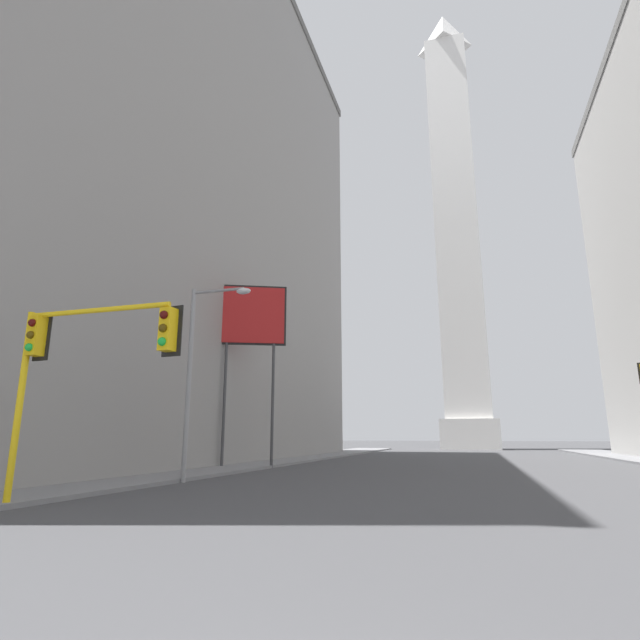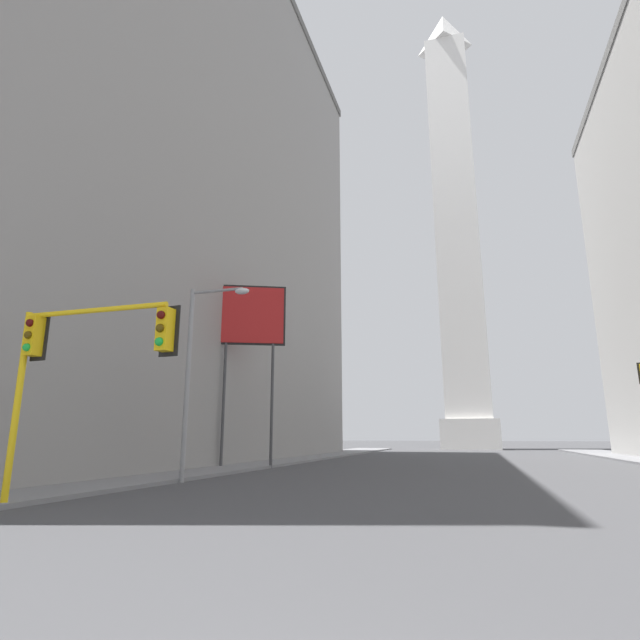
% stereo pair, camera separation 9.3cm
% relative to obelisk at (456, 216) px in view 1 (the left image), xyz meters
% --- Properties ---
extents(sidewalk_left, '(5.00, 88.25, 0.15)m').
position_rel_obelisk_xyz_m(sidewalk_left, '(-13.29, -47.06, -35.39)').
color(sidewalk_left, slate).
rests_on(sidewalk_left, ground_plane).
extents(building_left, '(28.21, 49.36, 43.90)m').
position_rel_obelisk_xyz_m(building_left, '(-27.69, -43.82, -13.50)').
color(building_left, gray).
rests_on(building_left, ground_plane).
extents(obelisk, '(7.96, 7.96, 73.05)m').
position_rel_obelisk_xyz_m(obelisk, '(0.00, 0.00, 0.00)').
color(obelisk, silver).
rests_on(obelisk, ground_plane).
extents(traffic_light_near_left, '(4.97, 0.52, 5.22)m').
position_rel_obelisk_xyz_m(traffic_light_near_left, '(-9.44, -64.89, -31.49)').
color(traffic_light_near_left, yellow).
rests_on(traffic_light_near_left, ground_plane).
extents(street_lamp, '(2.80, 0.36, 8.08)m').
position_rel_obelisk_xyz_m(street_lamp, '(-10.29, -57.10, -30.51)').
color(street_lamp, gray).
rests_on(street_lamp, ground_plane).
extents(billboard_sign, '(4.00, 1.89, 11.04)m').
position_rel_obelisk_xyz_m(billboard_sign, '(-12.16, -48.03, -26.75)').
color(billboard_sign, '#3F3F42').
rests_on(billboard_sign, ground_plane).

